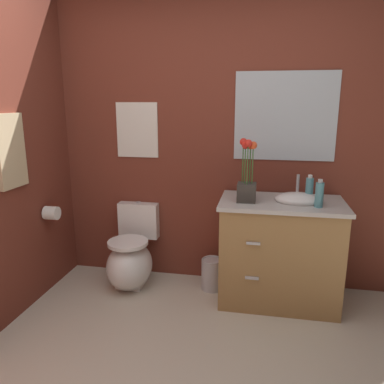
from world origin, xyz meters
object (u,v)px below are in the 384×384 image
at_px(vanity_cabinet, 280,250).
at_px(soap_bottle, 319,194).
at_px(trash_bin, 212,274).
at_px(hanging_towel, 11,151).
at_px(lotion_bottle, 309,189).
at_px(flower_vase, 247,181).
at_px(toilet, 131,259).
at_px(wall_mirror, 285,117).
at_px(wall_poster, 137,130).
at_px(toilet_paper_roll, 52,213).

height_order(vanity_cabinet, soap_bottle, soap_bottle).
height_order(soap_bottle, trash_bin, soap_bottle).
relative_size(vanity_cabinet, hanging_towel, 1.94).
height_order(lotion_bottle, hanging_towel, hanging_towel).
bearing_deg(hanging_towel, flower_vase, 15.41).
distance_m(toilet, wall_mirror, 1.75).
height_order(lotion_bottle, trash_bin, lotion_bottle).
relative_size(wall_poster, hanging_towel, 0.90).
relative_size(vanity_cabinet, trash_bin, 3.71).
bearing_deg(lotion_bottle, wall_poster, 169.12).
relative_size(wall_poster, wall_mirror, 0.59).
xyz_separation_m(flower_vase, lotion_bottle, (0.46, 0.08, -0.07)).
bearing_deg(wall_poster, vanity_cabinet, -13.30).
bearing_deg(wall_poster, trash_bin, -16.81).
height_order(soap_bottle, wall_poster, wall_poster).
xyz_separation_m(wall_poster, wall_mirror, (1.24, 0.00, 0.12)).
bearing_deg(vanity_cabinet, flower_vase, -167.53).
bearing_deg(hanging_towel, toilet_paper_roll, 80.76).
xyz_separation_m(flower_vase, soap_bottle, (0.52, -0.06, -0.07)).
height_order(wall_poster, wall_mirror, wall_mirror).
bearing_deg(toilet_paper_roll, lotion_bottle, 5.29).
xyz_separation_m(lotion_bottle, trash_bin, (-0.74, 0.07, -0.79)).
xyz_separation_m(wall_mirror, hanging_towel, (-1.89, -0.80, -0.22)).
distance_m(toilet, vanity_cabinet, 1.26).
distance_m(wall_poster, wall_mirror, 1.25).
bearing_deg(wall_poster, wall_mirror, 0.00).
bearing_deg(toilet, trash_bin, 4.65).
distance_m(toilet, hanging_towel, 1.30).
height_order(flower_vase, soap_bottle, flower_vase).
height_order(toilet, hanging_towel, hanging_towel).
bearing_deg(toilet_paper_roll, trash_bin, 11.06).
xyz_separation_m(toilet, trash_bin, (0.70, 0.06, -0.11)).
distance_m(wall_mirror, hanging_towel, 2.07).
bearing_deg(flower_vase, vanity_cabinet, 12.47).
relative_size(flower_vase, hanging_towel, 0.91).
bearing_deg(trash_bin, flower_vase, -27.62).
bearing_deg(lotion_bottle, wall_mirror, 125.06).
height_order(lotion_bottle, toilet_paper_roll, lotion_bottle).
height_order(soap_bottle, lotion_bottle, lotion_bottle).
bearing_deg(lotion_bottle, toilet_paper_roll, -174.71).
bearing_deg(wall_mirror, vanity_cabinet, -89.45).
bearing_deg(toilet_paper_roll, hanging_towel, -99.24).
height_order(trash_bin, hanging_towel, hanging_towel).
height_order(wall_mirror, hanging_towel, wall_mirror).
bearing_deg(toilet_paper_roll, soap_bottle, 1.27).
bearing_deg(toilet, lotion_bottle, -0.33).
bearing_deg(soap_bottle, trash_bin, 165.34).
relative_size(lotion_bottle, trash_bin, 0.76).
relative_size(toilet, soap_bottle, 3.38).
bearing_deg(toilet_paper_roll, toilet, 18.21).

